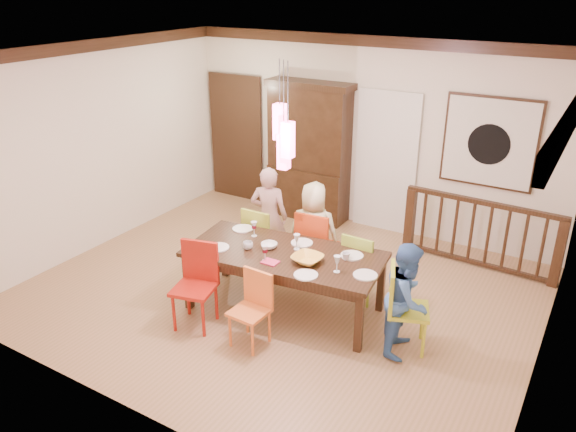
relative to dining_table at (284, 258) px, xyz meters
The scene contains 37 objects.
floor 0.79m from the dining_table, 127.15° to the left, with size 6.00×6.00×0.00m, color #9B774B.
ceiling 2.27m from the dining_table, 127.15° to the left, with size 6.00×6.00×0.00m, color white.
wall_back 2.94m from the dining_table, 95.00° to the left, with size 6.00×6.00×0.00m, color silver.
wall_left 3.36m from the dining_table, behind, with size 5.00×5.00×0.00m, color silver.
wall_right 2.88m from the dining_table, ahead, with size 5.00×5.00×0.00m, color silver.
crown_molding 2.19m from the dining_table, 127.15° to the left, with size 6.00×5.00×0.16m, color black, non-canonical shape.
panel_door 3.85m from the dining_table, 133.64° to the left, with size 1.04×0.07×2.24m, color black.
white_doorway 2.82m from the dining_table, 87.90° to the left, with size 0.97×0.05×2.22m, color silver.
painting 3.32m from the dining_table, 60.89° to the left, with size 1.25×0.06×1.25m.
pendant_cluster 1.43m from the dining_table, 32.01° to the right, with size 0.27×0.21×1.14m.
dining_table is the anchor object (origin of this frame).
chair_far_left 1.02m from the dining_table, 136.96° to the left, with size 0.42×0.42×0.92m.
chair_far_mid 0.82m from the dining_table, 90.08° to the left, with size 0.49×0.49×0.99m.
chair_far_right 0.99m from the dining_table, 45.74° to the left, with size 0.41×0.41×0.89m.
chair_near_left 1.06m from the dining_table, 130.29° to the right, with size 0.53×0.53×0.97m.
chair_near_mid 0.82m from the dining_table, 86.57° to the right, with size 0.39×0.39×0.82m.
chair_end_right 1.51m from the dining_table, ahead, with size 0.54×0.54×0.93m.
china_hutch 2.89m from the dining_table, 113.34° to the left, with size 1.39×0.46×2.21m.
balustrade 2.84m from the dining_table, 53.38° to the left, with size 2.10×0.17×0.96m.
person_far_left 1.17m from the dining_table, 131.18° to the left, with size 0.51×0.33×1.39m, color #D9A5A7.
person_far_mid 0.84m from the dining_table, 95.03° to the left, with size 0.64×0.42×1.32m, color beige.
person_end_right 1.49m from the dining_table, ahead, with size 0.60×0.47×1.23m, color #3F6EB2.
serving_bowl 0.37m from the dining_table, 12.36° to the right, with size 0.33×0.33×0.08m, color gold.
small_bowl 0.24m from the dining_table, behind, with size 0.19×0.19×0.06m, color white.
cup_left 0.45m from the dining_table, 160.38° to the right, with size 0.12×0.12×0.09m, color silver.
cup_right 0.72m from the dining_table, 16.44° to the left, with size 0.09×0.09×0.09m, color silver.
plate_far_left 0.83m from the dining_table, 160.12° to the left, with size 0.26×0.26×0.01m, color white.
plate_far_mid 0.33m from the dining_table, 79.20° to the left, with size 0.26×0.26×0.01m, color white.
plate_far_right 0.78m from the dining_table, 23.99° to the left, with size 0.26×0.26×0.01m, color white.
plate_near_left 0.78m from the dining_table, 157.33° to the right, with size 0.26×0.26×0.01m, color white.
plate_near_mid 0.60m from the dining_table, 35.82° to the right, with size 0.26×0.26×0.01m, color white.
plate_end_right 1.02m from the dining_table, ahead, with size 0.26×0.26×0.01m, color white.
wine_glass_a 0.60m from the dining_table, 160.76° to the left, with size 0.08×0.08×0.19m, color #590C19, non-canonical shape.
wine_glass_b 0.24m from the dining_table, 60.23° to the left, with size 0.08×0.08×0.19m, color silver, non-canonical shape.
wine_glass_c 0.34m from the dining_table, 104.71° to the right, with size 0.08×0.08×0.19m, color #590C19, non-canonical shape.
wine_glass_d 0.75m from the dining_table, ahead, with size 0.08×0.08×0.19m, color silver, non-canonical shape.
napkin 0.31m from the dining_table, 90.13° to the right, with size 0.18×0.14×0.01m, color #D83359.
Camera 1 is at (3.23, -5.23, 3.66)m, focal length 35.00 mm.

